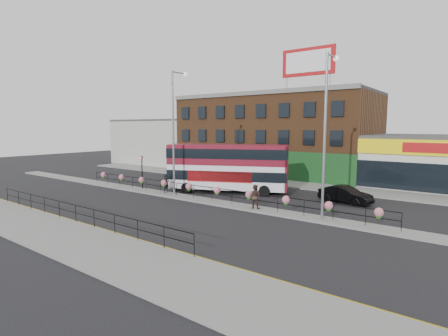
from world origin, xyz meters
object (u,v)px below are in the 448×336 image
Objects in this scene: double_decker_bus at (228,163)px; pedestrian_b at (255,196)px; pedestrian_a at (166,183)px; lamp_column_east at (327,122)px; lamp_column_west at (175,122)px; car at (345,195)px.

pedestrian_b is at bearing -38.40° from double_decker_bus.
pedestrian_a is 0.96× the size of pedestrian_b.
lamp_column_east is at bearing -21.63° from double_decker_bus.
pedestrian_a is (-4.03, -4.10, -1.76)m from double_decker_bus.
double_decker_bus is 12.33m from lamp_column_east.
double_decker_bus reaches higher than pedestrian_b.
lamp_column_west reaches higher than pedestrian_b.
lamp_column_east reaches higher than double_decker_bus.
pedestrian_a is 9.83m from pedestrian_b.
pedestrian_b is at bearing 154.86° from car.
pedestrian_b is 0.17× the size of lamp_column_east.
car is 15.59m from lamp_column_west.
lamp_column_west is at bearing -85.23° from pedestrian_a.
lamp_column_west is 13.70m from lamp_column_east.
lamp_column_east is at bearing -87.51° from pedestrian_a.
lamp_column_east is (14.97, -0.24, 5.44)m from pedestrian_a.
double_decker_bus is 6.50× the size of pedestrian_a.
lamp_column_east is at bearing -164.85° from car.
lamp_column_west is at bearing 124.55° from car.
car is at bearing 24.57° from lamp_column_west.
car is 7.98m from pedestrian_b.
lamp_column_west is at bearing -16.46° from pedestrian_b.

